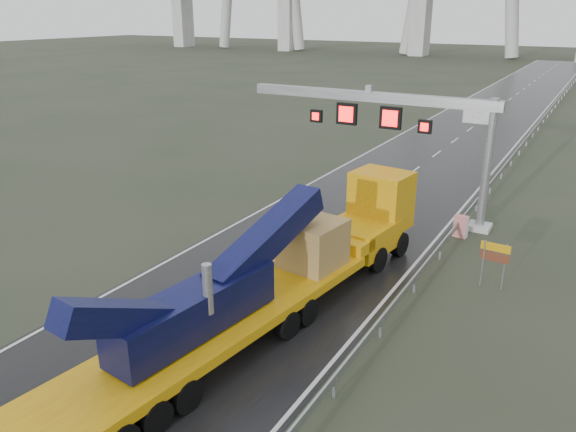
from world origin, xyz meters
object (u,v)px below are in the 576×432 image
Objects in this scene: sign_gantry at (403,121)px; striped_barrier at (461,226)px; heavy_haul_truck at (293,263)px; exit_sign_pair at (494,256)px.

striped_barrier is (4.13, -1.62, -5.01)m from sign_gantry.
striped_barrier is at bearing 76.08° from heavy_haul_truck.
exit_sign_pair reaches higher than striped_barrier.
heavy_haul_truck is 8.81m from exit_sign_pair.
exit_sign_pair is at bearing -55.40° from striped_barrier.
heavy_haul_truck is 11.69m from striped_barrier.
exit_sign_pair is at bearing -45.55° from sign_gantry.
sign_gantry is at bearing 138.05° from exit_sign_pair.
exit_sign_pair is at bearing 46.55° from heavy_haul_truck.
heavy_haul_truck is (-0.07, -12.45, -3.74)m from sign_gantry.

